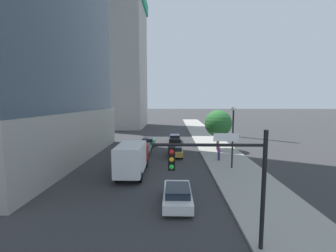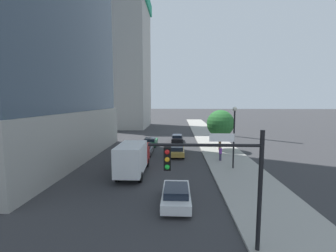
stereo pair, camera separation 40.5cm
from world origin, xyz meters
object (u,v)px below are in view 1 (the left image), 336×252
at_px(car_white, 177,195).
at_px(street_tree, 218,123).
at_px(street_lamp, 233,129).
at_px(car_gold, 175,150).
at_px(construction_building, 117,57).
at_px(car_gray, 144,149).
at_px(pedestrian_purple_shirt, 219,153).
at_px(car_black, 175,138).
at_px(box_truck, 132,157).
at_px(traffic_light_pole, 223,170).
at_px(car_green, 148,142).

bearing_deg(car_white, street_tree, 70.52).
relative_size(street_lamp, car_gold, 1.37).
relative_size(construction_building, car_gray, 10.49).
bearing_deg(car_gray, pedestrian_purple_shirt, -18.65).
xyz_separation_m(car_black, box_truck, (-4.16, -17.40, 1.03)).
xyz_separation_m(traffic_light_pole, pedestrian_purple_shirt, (3.10, 15.99, -2.92)).
height_order(traffic_light_pole, car_white, traffic_light_pole).
bearing_deg(car_gold, car_black, 90.00).
bearing_deg(traffic_light_pole, street_lamp, 73.53).
xyz_separation_m(car_white, car_black, (-0.00, 23.57, -0.00)).
height_order(car_gray, pedestrian_purple_shirt, pedestrian_purple_shirt).
bearing_deg(traffic_light_pole, car_gold, 95.95).
bearing_deg(pedestrian_purple_shirt, construction_building, 119.71).
xyz_separation_m(traffic_light_pole, car_black, (-1.94, 28.38, -3.23)).
height_order(street_tree, pedestrian_purple_shirt, street_tree).
relative_size(traffic_light_pole, car_green, 1.27).
bearing_deg(box_truck, pedestrian_purple_shirt, 28.60).
height_order(car_green, box_truck, box_truck).
relative_size(car_white, pedestrian_purple_shirt, 2.69).
distance_m(construction_building, car_white, 52.10).
xyz_separation_m(construction_building, car_white, (15.11, -46.50, -18.00)).
distance_m(car_gold, car_green, 7.58).
bearing_deg(box_truck, street_lamp, 11.56).
distance_m(construction_building, traffic_light_pole, 56.06).
bearing_deg(car_gray, car_black, 65.88).
bearing_deg(car_gray, street_tree, 15.75).
height_order(construction_building, car_green, construction_building).
distance_m(car_gray, pedestrian_purple_shirt, 9.71).
relative_size(car_green, box_truck, 0.65).
height_order(car_white, box_truck, box_truck).
xyz_separation_m(construction_building, traffic_light_pole, (17.05, -51.32, -14.77)).
relative_size(traffic_light_pole, car_gray, 1.37).
bearing_deg(car_black, pedestrian_purple_shirt, -67.86).
height_order(street_tree, car_gray, street_tree).
bearing_deg(car_white, traffic_light_pole, -68.04).
xyz_separation_m(construction_building, car_green, (10.96, -26.35, -18.02)).
bearing_deg(street_tree, pedestrian_purple_shirt, -99.77).
xyz_separation_m(traffic_light_pole, car_gray, (-6.10, 19.10, -3.20)).
xyz_separation_m(car_green, pedestrian_purple_shirt, (9.20, -8.97, 0.33)).
height_order(car_white, car_gray, car_gray).
height_order(street_lamp, pedestrian_purple_shirt, street_lamp).
xyz_separation_m(car_black, pedestrian_purple_shirt, (5.04, -12.39, 0.31)).
xyz_separation_m(construction_building, street_lamp, (20.90, -38.30, -14.46)).
xyz_separation_m(traffic_light_pole, box_truck, (-6.10, 10.98, -2.20)).
bearing_deg(pedestrian_purple_shirt, traffic_light_pole, -100.97).
distance_m(construction_building, car_gray, 38.48).
distance_m(car_white, pedestrian_purple_shirt, 12.27).
height_order(car_gold, car_green, car_gold).
distance_m(traffic_light_pole, box_truck, 12.75).
height_order(car_white, car_black, car_white).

